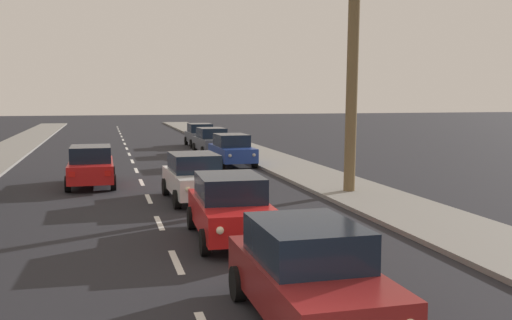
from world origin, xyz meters
name	(u,v)px	position (x,y,z in m)	size (l,w,h in m)	color
sidewalk_right	(312,175)	(7.80, 20.00, 0.07)	(3.20, 110.00, 0.14)	gray
lane_markings	(154,185)	(0.46, 19.11, 0.00)	(4.28, 86.54, 0.01)	silver
sedan_lead_at_stop_bar	(308,273)	(1.68, 3.18, 0.85)	(1.97, 4.46, 1.68)	maroon
sedan_third_in_queue	(230,207)	(1.64, 9.15, 0.85)	(2.06, 4.50, 1.68)	red
sedan_fifth_in_queue	(195,177)	(1.59, 15.13, 0.85)	(2.06, 4.49, 1.68)	silver
sedan_oncoming_far	(91,166)	(-2.07, 19.51, 0.85)	(1.95, 4.45, 1.68)	red
sedan_parked_nearest_kerb	(232,150)	(5.11, 25.18, 0.85)	(2.02, 4.48, 1.68)	navy
sedan_parked_mid_kerb	(200,135)	(5.35, 37.47, 0.85)	(1.95, 4.45, 1.68)	#4C515B
sedan_parked_far_kerb	(212,141)	(5.16, 31.56, 0.85)	(2.08, 4.50, 1.68)	#4C515B
palm_right_second	(354,20)	(7.55, 14.91, 6.52)	(3.22, 3.34, 10.04)	brown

